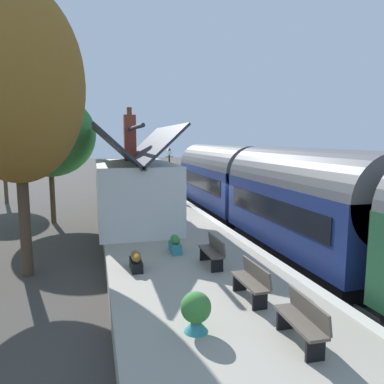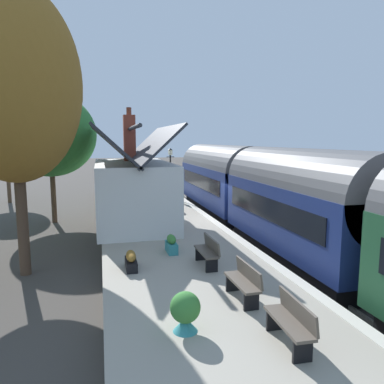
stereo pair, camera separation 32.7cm
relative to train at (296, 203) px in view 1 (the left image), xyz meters
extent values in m
plane|color=#423D38|center=(3.87, 0.90, -2.22)|extent=(160.00, 160.00, 0.00)
cube|color=#A39B8C|center=(3.87, 4.58, -1.81)|extent=(32.00, 5.36, 0.80)
cube|color=beige|center=(3.87, 2.08, -1.41)|extent=(32.00, 0.36, 0.02)
cube|color=gray|center=(3.87, -0.72, -2.15)|extent=(52.00, 0.08, 0.14)
cube|color=gray|center=(3.87, 0.72, -2.15)|extent=(52.00, 0.08, 0.14)
cube|color=black|center=(9.00, 0.00, -1.87)|extent=(8.71, 2.29, 0.70)
cube|color=navy|center=(9.00, 0.00, -0.37)|extent=(9.47, 2.70, 2.30)
cylinder|color=#515154|center=(9.00, 0.00, 0.78)|extent=(9.47, 2.65, 2.65)
cube|color=black|center=(9.00, 1.36, -0.08)|extent=(8.05, 0.03, 0.80)
cylinder|color=black|center=(11.84, 0.00, -1.87)|extent=(0.70, 2.16, 0.70)
cylinder|color=black|center=(6.16, 0.00, -1.87)|extent=(0.70, 2.16, 0.70)
cube|color=black|center=(13.76, 0.00, 0.04)|extent=(0.04, 2.16, 0.90)
cylinder|color=#F2EDCC|center=(13.78, 0.00, -0.94)|extent=(0.06, 0.24, 0.24)
cube|color=red|center=(13.82, 0.00, -1.40)|extent=(0.16, 2.56, 0.24)
cube|color=black|center=(-0.48, 0.00, -1.87)|extent=(7.82, 2.29, 0.70)
cube|color=navy|center=(-0.48, 0.00, -0.37)|extent=(8.50, 2.70, 2.30)
cylinder|color=#515154|center=(-0.48, 0.00, 0.78)|extent=(8.50, 2.65, 2.65)
cube|color=black|center=(-0.48, 1.36, -0.08)|extent=(7.22, 0.03, 0.80)
cylinder|color=black|center=(2.07, 0.00, -1.87)|extent=(0.70, 2.16, 0.70)
cylinder|color=black|center=(-3.03, 0.00, -1.87)|extent=(0.70, 2.16, 0.70)
cube|color=white|center=(4.31, 5.78, -0.01)|extent=(6.64, 3.29, 2.80)
cube|color=#2D3038|center=(4.31, 4.96, 2.16)|extent=(7.14, 1.90, 1.78)
cube|color=#2D3038|center=(4.31, 6.60, 2.16)|extent=(7.14, 1.90, 1.78)
cylinder|color=#2D3038|center=(4.31, 5.78, 2.92)|extent=(7.14, 0.16, 0.16)
cube|color=brown|center=(5.69, 5.78, 2.49)|extent=(0.56, 0.56, 2.20)
cylinder|color=brown|center=(5.69, 5.78, 3.78)|extent=(0.24, 0.24, 0.36)
cube|color=slate|center=(4.70, 4.12, -0.36)|extent=(0.90, 0.06, 2.10)
cube|color=slate|center=(3.30, 4.12, 0.29)|extent=(0.80, 0.05, 1.10)
cube|color=slate|center=(6.10, 4.12, 0.29)|extent=(0.80, 0.05, 1.10)
cube|color=brown|center=(-4.72, 4.02, -0.96)|extent=(1.41, 0.43, 0.06)
cube|color=brown|center=(-4.71, 3.84, -0.73)|extent=(1.40, 0.14, 0.40)
cube|color=black|center=(-5.28, 4.01, -1.19)|extent=(0.07, 0.36, 0.44)
cube|color=black|center=(-4.16, 4.03, -1.19)|extent=(0.07, 0.36, 0.44)
cube|color=brown|center=(13.21, 3.92, -0.96)|extent=(1.40, 0.41, 0.06)
cube|color=brown|center=(13.21, 3.74, -0.73)|extent=(1.40, 0.12, 0.40)
cube|color=black|center=(12.65, 3.92, -1.19)|extent=(0.06, 0.36, 0.44)
cube|color=black|center=(13.77, 3.92, -1.19)|extent=(0.06, 0.36, 0.44)
cube|color=brown|center=(-6.76, 3.91, -0.96)|extent=(1.41, 0.45, 0.06)
cube|color=brown|center=(-6.77, 3.73, -0.73)|extent=(1.40, 0.16, 0.40)
cube|color=black|center=(-7.32, 3.93, -1.19)|extent=(0.07, 0.36, 0.44)
cube|color=black|center=(-6.20, 3.89, -1.19)|extent=(0.07, 0.36, 0.44)
cube|color=brown|center=(-2.20, 4.17, -0.96)|extent=(1.40, 0.42, 0.06)
cube|color=brown|center=(-2.20, 3.99, -0.73)|extent=(1.40, 0.12, 0.40)
cube|color=black|center=(-2.76, 4.16, -1.19)|extent=(0.06, 0.36, 0.44)
cube|color=black|center=(-1.64, 4.18, -1.19)|extent=(0.06, 0.36, 0.44)
cone|color=teal|center=(11.07, 4.58, -1.22)|extent=(0.36, 0.36, 0.40)
cylinder|color=teal|center=(11.07, 4.58, -1.38)|extent=(0.20, 0.20, 0.06)
ellipsoid|color=olive|center=(11.07, 4.58, -0.89)|extent=(0.36, 0.36, 0.31)
cylinder|color=teal|center=(14.93, 5.90, -1.24)|extent=(0.37, 0.37, 0.35)
ellipsoid|color=#4C8C2D|center=(14.93, 5.90, -0.90)|extent=(0.47, 0.47, 0.53)
cube|color=#9E5138|center=(11.83, 3.78, -1.22)|extent=(0.99, 0.32, 0.40)
ellipsoid|color=olive|center=(11.83, 3.78, -0.90)|extent=(0.89, 0.29, 0.29)
cube|color=black|center=(-1.92, 6.42, -1.27)|extent=(0.89, 0.32, 0.29)
ellipsoid|color=olive|center=(-1.92, 6.42, -1.01)|extent=(0.80, 0.29, 0.29)
cone|color=teal|center=(-5.81, 5.66, -1.27)|extent=(0.50, 0.50, 0.29)
cylinder|color=teal|center=(-5.81, 5.66, -1.38)|extent=(0.28, 0.28, 0.06)
ellipsoid|color=#3D8438|center=(-5.81, 5.66, -0.91)|extent=(0.62, 0.62, 0.63)
cube|color=#9E5138|center=(6.52, 3.26, -1.23)|extent=(1.08, 0.32, 0.36)
ellipsoid|color=#2D7233|center=(6.52, 3.26, -0.94)|extent=(0.97, 0.29, 0.29)
cube|color=teal|center=(-0.60, 4.94, -1.24)|extent=(0.79, 0.32, 0.35)
ellipsoid|color=#3D8438|center=(-0.60, 4.94, -0.95)|extent=(0.71, 0.29, 0.29)
cylinder|color=black|center=(11.09, 2.75, 0.02)|extent=(0.10, 0.10, 2.87)
cylinder|color=black|center=(11.09, 2.75, 1.30)|extent=(0.05, 0.50, 0.05)
cube|color=beige|center=(11.09, 2.75, 1.59)|extent=(0.24, 0.24, 0.32)
cone|color=black|center=(11.09, 2.75, 1.81)|extent=(0.32, 0.32, 0.14)
cylinder|color=black|center=(9.49, 2.76, -0.86)|extent=(0.06, 0.06, 1.10)
cylinder|color=black|center=(10.09, 2.76, -0.86)|extent=(0.06, 0.06, 1.10)
cube|color=maroon|center=(9.79, 2.76, -0.09)|extent=(0.90, 0.06, 0.44)
cube|color=black|center=(9.79, 2.76, -0.09)|extent=(0.96, 0.03, 0.50)
cylinder|color=#4C3828|center=(0.69, 9.84, -0.13)|extent=(0.37, 0.37, 4.17)
ellipsoid|color=olive|center=(0.69, 9.84, 4.21)|extent=(5.04, 4.32, 6.44)
cylinder|color=#4C3828|center=(16.80, 13.83, -0.16)|extent=(0.27, 0.27, 4.11)
ellipsoid|color=#3D8438|center=(16.80, 13.83, 3.41)|extent=(4.05, 3.78, 4.34)
cylinder|color=#4C3828|center=(9.01, 9.81, -0.57)|extent=(0.28, 0.28, 3.30)
ellipsoid|color=#2D7233|center=(9.01, 9.81, 2.69)|extent=(5.01, 4.94, 4.60)
camera|label=1|loc=(-12.46, 7.52, 2.40)|focal=34.31mm
camera|label=2|loc=(-12.55, 7.20, 2.40)|focal=34.31mm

